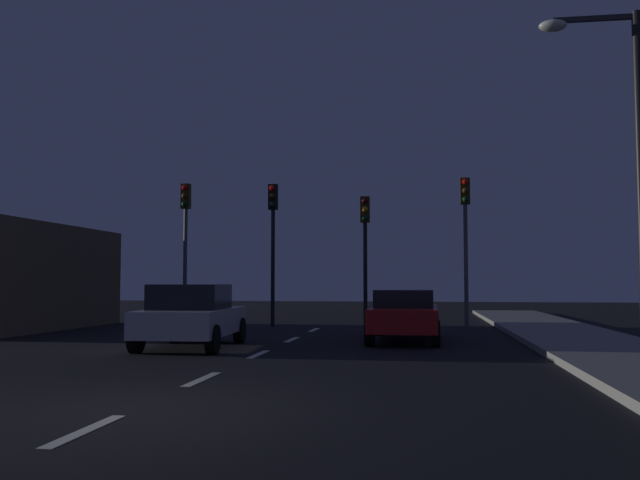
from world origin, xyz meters
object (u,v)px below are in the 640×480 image
at_px(traffic_signal_far_right, 465,223).
at_px(traffic_signal_far_left, 185,226).
at_px(car_adjacent_lane, 192,316).
at_px(street_lamp_right, 623,148).
at_px(traffic_signal_center_right, 365,235).
at_px(traffic_signal_center_left, 273,227).
at_px(car_stopped_ahead, 405,314).

bearing_deg(traffic_signal_far_right, traffic_signal_far_left, 180.00).
xyz_separation_m(car_adjacent_lane, street_lamp_right, (9.40, -1.43, 3.47)).
height_order(traffic_signal_center_right, car_adjacent_lane, traffic_signal_center_right).
bearing_deg(traffic_signal_far_left, street_lamp_right, -36.62).
bearing_deg(traffic_signal_center_left, traffic_signal_far_right, 0.00).
bearing_deg(traffic_signal_center_right, car_adjacent_lane, -114.15).
distance_m(traffic_signal_center_left, car_adjacent_lane, 8.25).
xyz_separation_m(traffic_signal_far_left, car_stopped_ahead, (7.95, -5.08, -2.86)).
bearing_deg(traffic_signal_center_left, car_stopped_ahead, -47.07).
relative_size(traffic_signal_center_left, car_adjacent_lane, 1.25).
bearing_deg(traffic_signal_far_left, traffic_signal_center_left, -0.00).
bearing_deg(traffic_signal_far_right, street_lamp_right, -74.73).
height_order(traffic_signal_far_left, car_adjacent_lane, traffic_signal_far_left).
relative_size(traffic_signal_far_left, street_lamp_right, 0.73).
bearing_deg(traffic_signal_far_right, car_adjacent_lane, -131.52).
relative_size(traffic_signal_center_left, street_lamp_right, 0.72).
distance_m(traffic_signal_center_right, car_adjacent_lane, 8.86).
relative_size(traffic_signal_center_right, car_adjacent_lane, 1.13).
distance_m(traffic_signal_center_right, traffic_signal_far_right, 3.42).
height_order(traffic_signal_far_left, car_stopped_ahead, traffic_signal_far_left).
xyz_separation_m(traffic_signal_far_left, car_adjacent_lane, (2.99, -7.78, -2.81)).
bearing_deg(car_adjacent_lane, traffic_signal_center_left, 88.32).
xyz_separation_m(traffic_signal_far_left, traffic_signal_far_right, (9.88, -0.00, -0.01)).
bearing_deg(car_stopped_ahead, traffic_signal_far_right, 69.18).
bearing_deg(car_adjacent_lane, traffic_signal_far_right, 48.48).
xyz_separation_m(traffic_signal_center_left, traffic_signal_far_right, (6.66, 0.00, 0.05)).
bearing_deg(street_lamp_right, traffic_signal_far_right, 105.27).
xyz_separation_m(traffic_signal_far_left, traffic_signal_center_left, (3.22, -0.00, -0.05)).
bearing_deg(traffic_signal_center_left, traffic_signal_center_right, -0.02).
xyz_separation_m(traffic_signal_far_right, car_stopped_ahead, (-1.93, -5.08, -2.85)).
bearing_deg(car_adjacent_lane, street_lamp_right, -8.67).
xyz_separation_m(traffic_signal_center_right, traffic_signal_far_right, (3.40, 0.00, 0.37)).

